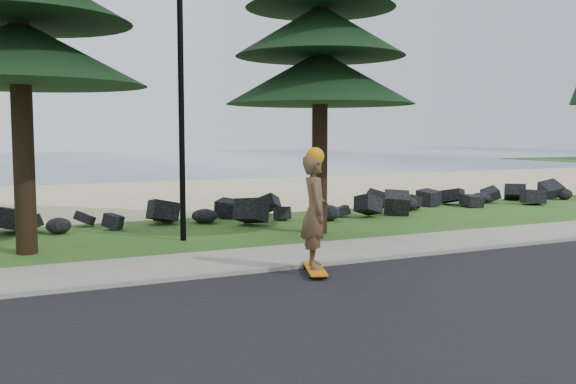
% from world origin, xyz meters
% --- Properties ---
extents(ground, '(160.00, 160.00, 0.00)m').
position_xyz_m(ground, '(0.00, 0.00, 0.00)').
color(ground, '#28531A').
rests_on(ground, ground).
extents(road, '(160.00, 7.00, 0.02)m').
position_xyz_m(road, '(0.00, -4.50, 0.01)').
color(road, black).
rests_on(road, ground).
extents(kerb, '(160.00, 0.20, 0.10)m').
position_xyz_m(kerb, '(0.00, -0.90, 0.05)').
color(kerb, gray).
rests_on(kerb, ground).
extents(sidewalk, '(160.00, 2.00, 0.08)m').
position_xyz_m(sidewalk, '(0.00, 0.20, 0.04)').
color(sidewalk, gray).
rests_on(sidewalk, ground).
extents(beach_sand, '(160.00, 15.00, 0.01)m').
position_xyz_m(beach_sand, '(0.00, 14.50, 0.01)').
color(beach_sand, beige).
rests_on(beach_sand, ground).
extents(ocean, '(160.00, 58.00, 0.01)m').
position_xyz_m(ocean, '(0.00, 51.00, 0.00)').
color(ocean, '#3F5879').
rests_on(ocean, ground).
extents(seawall_boulders, '(60.00, 2.40, 1.10)m').
position_xyz_m(seawall_boulders, '(0.00, 5.60, 0.00)').
color(seawall_boulders, black).
rests_on(seawall_boulders, ground).
extents(lamp_post, '(0.25, 0.14, 8.14)m').
position_xyz_m(lamp_post, '(0.00, 3.20, 4.13)').
color(lamp_post, black).
rests_on(lamp_post, ground).
extents(skateboarder, '(0.72, 1.27, 2.30)m').
position_xyz_m(skateboarder, '(1.10, -1.47, 1.16)').
color(skateboarder, orange).
rests_on(skateboarder, ground).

